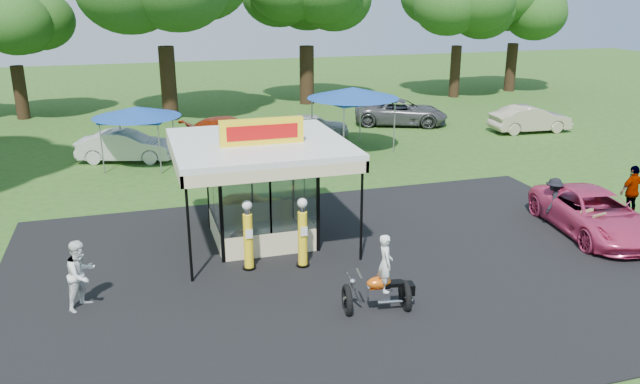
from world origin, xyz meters
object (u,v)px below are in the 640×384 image
Objects in this scene: gas_station_kiosk at (260,189)px; gas_pump_left at (248,237)px; spectator_east_a at (553,201)px; tent_east at (353,93)px; spectator_east_b at (632,191)px; spectator_west at (81,275)px; pink_sedan at (594,213)px; bg_car_c at (312,126)px; gas_pump_right at (303,235)px; a_frame_sign at (591,227)px; bg_car_e at (530,119)px; bg_car_a at (126,146)px; kiosk_car at (249,205)px; bg_car_b at (230,130)px; motorcycle at (382,280)px; bg_car_d at (401,112)px; tent_west at (137,112)px.

gas_station_kiosk reaches higher than gas_pump_left.
gas_station_kiosk is at bearing -47.84° from spectator_east_a.
spectator_east_b is at bearing -62.47° from tent_east.
tent_east is (12.36, 13.71, 2.01)m from spectator_west.
pink_sedan is 1.29× the size of bg_car_c.
pink_sedan is (11.72, -0.56, -0.31)m from gas_pump_left.
spectator_east_b is at bearing 1.85° from gas_pump_left.
gas_pump_right is 9.48m from spectator_east_a.
bg_car_e is at bearing 49.15° from a_frame_sign.
gas_station_kiosk is at bearing -144.19° from bg_car_a.
bg_car_b is at bearing -5.83° from kiosk_car.
motorcycle reaches higher than a_frame_sign.
bg_car_a is 10.14m from bg_car_c.
bg_car_d is (16.16, 3.96, 0.03)m from bg_car_a.
spectator_east_b is (3.19, -0.22, 0.13)m from spectator_east_a.
spectator_west is 0.40× the size of tent_east.
tent_east is at bearing 99.00° from bg_car_e.
spectator_west is (-7.37, 2.41, 0.09)m from motorcycle.
bg_car_d is 1.39× the size of tent_west.
gas_pump_right is 1.00× the size of motorcycle.
a_frame_sign is 0.19× the size of bg_car_d.
tent_west is at bearing 145.79° from pink_sedan.
spectator_east_b is 0.38× the size of bg_car_b.
spectator_east_b is at bearing -155.48° from bg_car_c.
bg_car_d is (1.75, 19.07, 0.23)m from a_frame_sign.
spectator_west is 18.57m from tent_east.
motorcycle is 0.54× the size of tent_west.
spectator_west is at bearing 166.66° from a_frame_sign.
bg_car_e is 1.15× the size of tent_west.
bg_car_a is 16.63m from bg_car_d.
gas_pump_left reaches higher than a_frame_sign.
motorcycle is 0.47× the size of tent_east.
spectator_east_b reaches higher than a_frame_sign.
pink_sedan is (0.66, 0.68, 0.19)m from a_frame_sign.
gas_pump_right is 16.98m from bg_car_c.
gas_pump_right is at bearing -2.33° from spectator_east_b.
kiosk_car is 18.00m from bg_car_d.
bg_car_c is at bearing 110.80° from tent_east.
pink_sedan is (10.88, -4.95, 0.26)m from kiosk_car.
gas_station_kiosk is 1.02× the size of pink_sedan.
tent_west is at bearing 121.98° from a_frame_sign.
spectator_east_b is (11.38, 3.88, 0.11)m from motorcycle.
gas_station_kiosk is 1.92× the size of kiosk_car.
tent_east is (-3.25, 13.94, 2.39)m from a_frame_sign.
kiosk_car is (0.84, 4.38, -0.56)m from gas_pump_left.
bg_car_b is at bearing 86.54° from bg_car_e.
gas_pump_left reaches higher than bg_car_e.
bg_car_b is (5.36, 2.04, -0.00)m from bg_car_a.
pink_sedan is 19.75m from tent_west.
a_frame_sign is 0.24× the size of bg_car_a.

